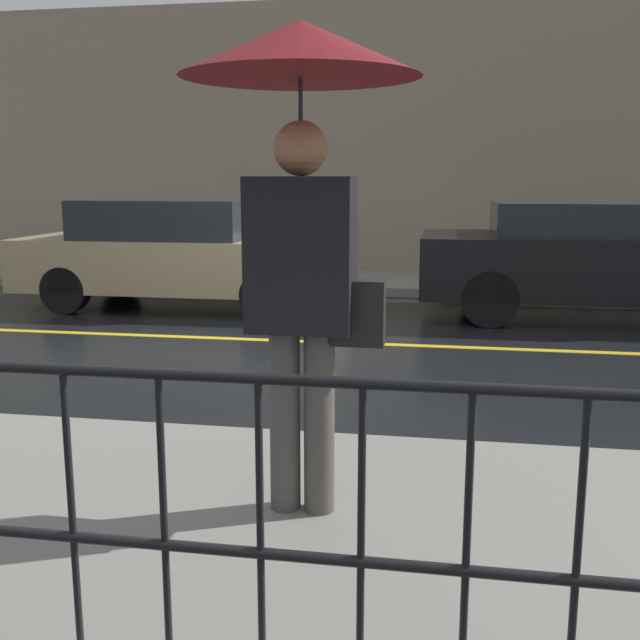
% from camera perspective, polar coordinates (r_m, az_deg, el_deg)
% --- Properties ---
extents(ground_plane, '(80.00, 80.00, 0.00)m').
position_cam_1_polar(ground_plane, '(8.05, -5.38, -1.49)').
color(ground_plane, black).
extents(sidewalk_near, '(28.00, 2.64, 0.13)m').
position_cam_1_polar(sidewalk_near, '(4.09, -22.42, -13.76)').
color(sidewalk_near, gray).
rests_on(sidewalk_near, ground_plane).
extents(sidewalk_far, '(28.00, 2.04, 0.13)m').
position_cam_1_polar(sidewalk_far, '(12.05, -0.21, 2.98)').
color(sidewalk_far, gray).
rests_on(sidewalk_far, ground_plane).
extents(lane_marking, '(25.20, 0.12, 0.01)m').
position_cam_1_polar(lane_marking, '(8.05, -5.38, -1.47)').
color(lane_marking, gold).
rests_on(lane_marking, ground_plane).
extents(building_storefront, '(28.00, 0.30, 4.59)m').
position_cam_1_polar(building_storefront, '(13.11, 0.70, 13.37)').
color(building_storefront, gray).
rests_on(building_storefront, ground_plane).
extents(pedestrian, '(1.06, 1.06, 2.25)m').
position_cam_1_polar(pedestrian, '(3.40, -1.39, 13.51)').
color(pedestrian, '#4C4742').
rests_on(pedestrian, sidewalk_near).
extents(car_tan, '(4.21, 1.83, 1.43)m').
position_cam_1_polar(car_tan, '(10.20, -10.53, 5.11)').
color(car_tan, tan).
rests_on(car_tan, ground_plane).
extents(car_black, '(4.28, 1.79, 1.42)m').
position_cam_1_polar(car_black, '(9.73, 20.34, 4.46)').
color(car_black, black).
rests_on(car_black, ground_plane).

